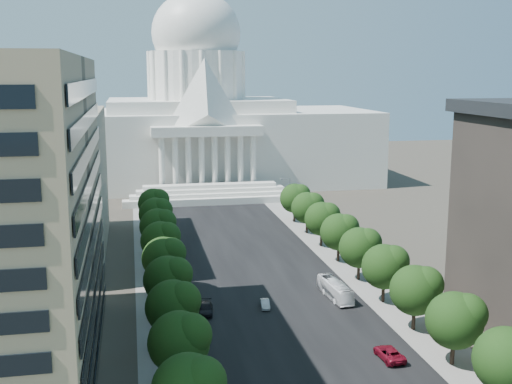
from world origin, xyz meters
TOP-DOWN VIEW (x-y plane):
  - road_asphalt at (0.00, 90.00)m, footprint 30.00×260.00m
  - sidewalk_left at (-19.00, 90.00)m, footprint 8.00×260.00m
  - sidewalk_right at (19.00, 90.00)m, footprint 8.00×260.00m
  - capitol at (0.00, 184.89)m, footprint 120.00×56.00m
  - office_block_left_far at (-48.00, 100.00)m, footprint 38.00×52.00m
  - tree_l_c at (-17.66, 35.81)m, footprint 7.79×7.60m
  - tree_l_d at (-17.66, 47.81)m, footprint 7.79×7.60m
  - tree_l_e at (-17.66, 59.81)m, footprint 7.79×7.60m
  - tree_l_f at (-17.66, 71.81)m, footprint 7.79×7.60m
  - tree_l_g at (-17.66, 83.81)m, footprint 7.79×7.60m
  - tree_l_h at (-17.66, 95.81)m, footprint 7.79×7.60m
  - tree_l_i at (-17.66, 107.81)m, footprint 7.79×7.60m
  - tree_l_j at (-17.66, 119.81)m, footprint 7.79×7.60m
  - tree_r_b at (18.34, 23.81)m, footprint 7.79×7.60m
  - tree_r_c at (18.34, 35.81)m, footprint 7.79×7.60m
  - tree_r_d at (18.34, 47.81)m, footprint 7.79×7.60m
  - tree_r_e at (18.34, 59.81)m, footprint 7.79×7.60m
  - tree_r_f at (18.34, 71.81)m, footprint 7.79×7.60m
  - tree_r_g at (18.34, 83.81)m, footprint 7.79×7.60m
  - tree_r_h at (18.34, 95.81)m, footprint 7.79×7.60m
  - tree_r_i at (18.34, 107.81)m, footprint 7.79×7.60m
  - tree_r_j at (18.34, 119.81)m, footprint 7.79×7.60m
  - streetlight_b at (19.90, 35.00)m, footprint 2.61×0.44m
  - streetlight_c at (19.90, 60.00)m, footprint 2.61×0.44m
  - streetlight_d at (19.90, 85.00)m, footprint 2.61×0.44m
  - streetlight_e at (19.90, 110.00)m, footprint 2.61×0.44m
  - streetlight_f at (19.90, 135.00)m, footprint 2.61×0.44m
  - car_silver at (-2.13, 61.03)m, footprint 1.85×4.15m
  - car_red at (10.39, 38.99)m, footprint 3.03×6.01m
  - car_dark_b at (-12.05, 60.21)m, footprint 3.01×5.92m
  - city_bus at (10.58, 63.23)m, footprint 3.34×11.06m

SIDE VIEW (x-z plane):
  - road_asphalt at x=0.00m, z-range -0.01..0.01m
  - sidewalk_left at x=-19.00m, z-range -0.01..0.01m
  - sidewalk_right at x=19.00m, z-range -0.01..0.01m
  - car_silver at x=-2.13m, z-range 0.00..1.32m
  - car_red at x=10.39m, z-range 0.00..1.63m
  - car_dark_b at x=-12.05m, z-range 0.00..1.65m
  - city_bus at x=10.58m, z-range 0.00..3.04m
  - streetlight_b at x=19.90m, z-range 1.32..10.32m
  - streetlight_c at x=19.90m, z-range 1.32..10.32m
  - streetlight_d at x=19.90m, z-range 1.32..10.32m
  - streetlight_e at x=19.90m, z-range 1.32..10.32m
  - streetlight_f at x=19.90m, z-range 1.32..10.32m
  - tree_l_c at x=-17.66m, z-range 1.47..11.44m
  - tree_l_d at x=-17.66m, z-range 1.47..11.44m
  - tree_l_e at x=-17.66m, z-range 1.47..11.44m
  - tree_l_f at x=-17.66m, z-range 1.47..11.44m
  - tree_l_g at x=-17.66m, z-range 1.47..11.44m
  - tree_l_h at x=-17.66m, z-range 1.47..11.44m
  - tree_l_i at x=-17.66m, z-range 1.47..11.44m
  - tree_l_j at x=-17.66m, z-range 1.47..11.44m
  - tree_r_b at x=18.34m, z-range 1.47..11.44m
  - tree_r_c at x=18.34m, z-range 1.47..11.44m
  - tree_r_d at x=18.34m, z-range 1.47..11.44m
  - tree_r_e at x=18.34m, z-range 1.47..11.44m
  - tree_r_f at x=18.34m, z-range 1.47..11.44m
  - tree_r_g at x=18.34m, z-range 1.47..11.44m
  - tree_r_h at x=18.34m, z-range 1.47..11.44m
  - tree_r_i at x=18.34m, z-range 1.47..11.44m
  - tree_r_j at x=18.34m, z-range 1.47..11.44m
  - office_block_left_far at x=-48.00m, z-range 0.00..30.00m
  - capitol at x=0.00m, z-range -16.49..56.51m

